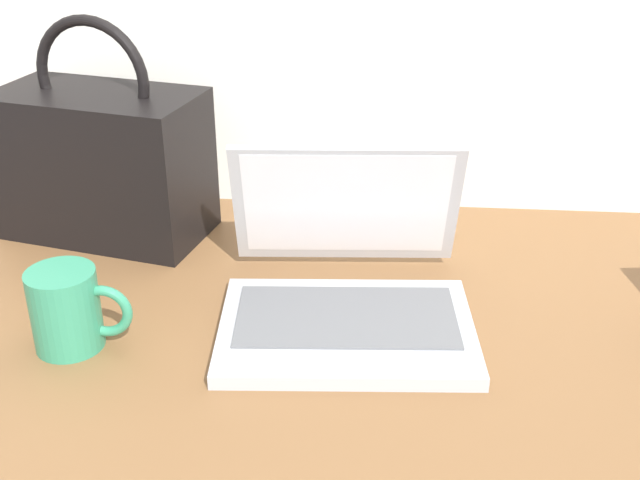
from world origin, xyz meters
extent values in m
cube|color=brown|center=(0.00, 0.00, 0.01)|extent=(1.60, 0.76, 0.03)
cube|color=#B2B5BA|center=(0.07, -0.02, 0.04)|extent=(0.32, 0.24, 0.02)
cube|color=slate|center=(0.07, -0.01, 0.05)|extent=(0.28, 0.16, 0.00)
cube|color=#B2B5BA|center=(0.06, 0.12, 0.14)|extent=(0.30, 0.10, 0.19)
cube|color=white|center=(0.06, 0.12, 0.14)|extent=(0.27, 0.08, 0.17)
cylinder|color=#338C66|center=(-0.26, -0.07, 0.08)|extent=(0.08, 0.08, 0.10)
torus|color=#338C66|center=(-0.21, -0.07, 0.08)|extent=(0.07, 0.01, 0.07)
cylinder|color=brown|center=(-0.26, -0.07, 0.12)|extent=(0.07, 0.07, 0.00)
cube|color=black|center=(-0.31, 0.24, 0.14)|extent=(0.33, 0.22, 0.22)
torus|color=black|center=(-0.31, 0.24, 0.27)|extent=(0.18, 0.06, 0.18)
camera|label=1|loc=(0.11, -0.85, 0.58)|focal=45.01mm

